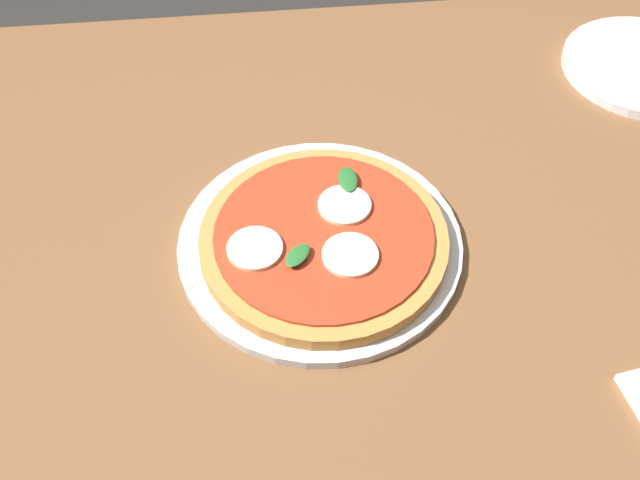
% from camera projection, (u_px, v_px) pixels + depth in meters
% --- Properties ---
extents(dining_table, '(1.43, 1.04, 0.71)m').
position_uv_depth(dining_table, '(361.00, 302.00, 0.86)').
color(dining_table, brown).
rests_on(dining_table, ground_plane).
extents(serving_tray, '(0.32, 0.32, 0.01)m').
position_uv_depth(serving_tray, '(320.00, 242.00, 0.81)').
color(serving_tray, silver).
rests_on(serving_tray, dining_table).
extents(pizza, '(0.28, 0.28, 0.03)m').
position_uv_depth(pizza, '(323.00, 239.00, 0.79)').
color(pizza, '#C6843F').
rests_on(pizza, serving_tray).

